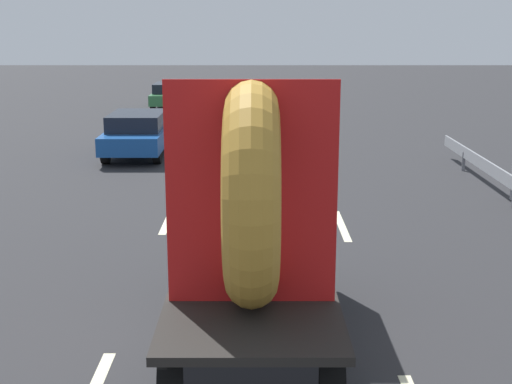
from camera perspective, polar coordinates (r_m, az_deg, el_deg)
ground_plane at (r=10.17m, az=-1.40°, el=-11.06°), size 120.00×120.00×0.00m
flatbed_truck at (r=9.51m, az=-0.02°, el=-1.75°), size 2.02×5.19×3.65m
distant_sedan at (r=23.04m, az=-9.24°, el=4.77°), size 1.82×4.25×1.39m
lane_dash_left_far at (r=15.53m, az=-6.84°, el=-2.28°), size 0.16×2.12×0.01m
lane_dash_right_far at (r=15.15m, az=7.20°, el=-2.71°), size 0.16×2.31×0.01m
oncoming_car at (r=35.47m, az=-6.66°, el=7.83°), size 1.64×3.82×1.25m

